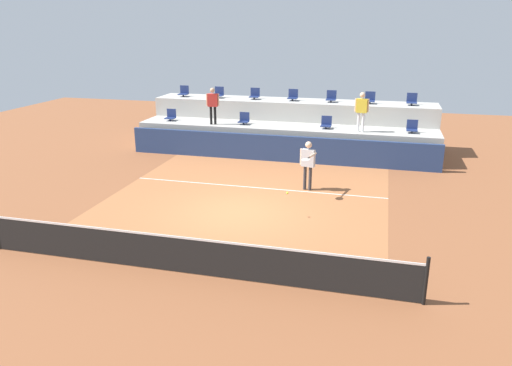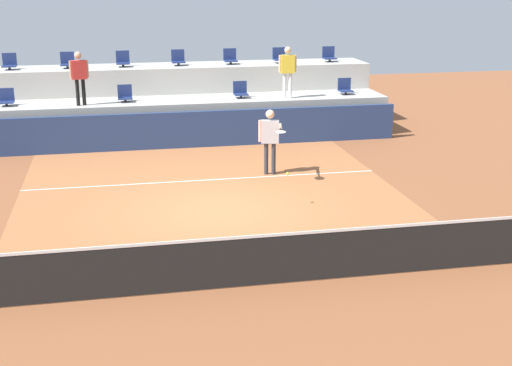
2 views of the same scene
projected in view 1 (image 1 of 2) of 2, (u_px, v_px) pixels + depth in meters
ground_plane at (237, 212)px, 15.00m from camera, size 40.00×40.00×0.00m
court_inner_paint at (246, 201)px, 15.92m from camera, size 9.00×10.00×0.01m
court_service_line at (256, 188)px, 17.21m from camera, size 9.00×0.06×0.00m
tennis_net at (186, 254)px, 11.16m from camera, size 10.48×0.08×1.07m
sponsor_backboard at (278, 148)px, 20.35m from camera, size 13.00×0.16×1.10m
seating_tier_lower at (284, 140)px, 21.52m from camera, size 13.00×1.80×1.25m
seating_tier_upper at (292, 123)px, 23.05m from camera, size 13.00×1.80×2.10m
stadium_chair_lower_far_left at (171, 116)px, 22.46m from camera, size 0.44×0.40×0.52m
stadium_chair_lower_left at (244, 119)px, 21.63m from camera, size 0.44×0.40×0.52m
stadium_chair_lower_right at (326, 123)px, 20.77m from camera, size 0.44×0.40×0.52m
stadium_chair_lower_far_right at (412, 127)px, 19.94m from camera, size 0.44×0.40×0.52m
stadium_chair_upper_far_left at (184, 92)px, 23.87m from camera, size 0.44×0.40×0.52m
stadium_chair_upper_left at (219, 93)px, 23.44m from camera, size 0.44×0.40×0.52m
stadium_chair_upper_mid_left at (255, 95)px, 23.02m from camera, size 0.44×0.40×0.52m
stadium_chair_upper_center at (293, 96)px, 22.59m from camera, size 0.44×0.40×0.52m
stadium_chair_upper_mid_right at (331, 97)px, 22.17m from camera, size 0.44×0.40×0.52m
stadium_chair_upper_right at (370, 99)px, 21.76m from camera, size 0.44×0.40×0.52m
stadium_chair_upper_far_right at (412, 100)px, 21.34m from camera, size 0.44×0.40×0.52m
tennis_player at (308, 161)px, 16.65m from camera, size 0.59×1.27×1.72m
spectator_in_white at (213, 103)px, 21.36m from camera, size 0.57×0.26×1.60m
spectator_leaning_on_rail at (362, 108)px, 19.84m from camera, size 0.58×0.23×1.62m
tennis_ball at (287, 193)px, 14.35m from camera, size 0.07×0.07×0.07m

